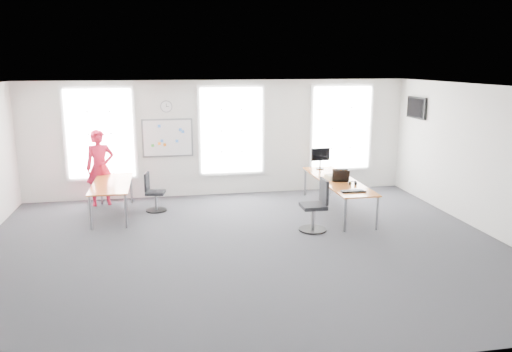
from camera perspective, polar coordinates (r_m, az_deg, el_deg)
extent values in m
plane|color=#28282D|center=(9.60, -1.25, -8.10)|extent=(10.00, 10.00, 0.00)
plane|color=silver|center=(8.97, -1.34, 10.09)|extent=(10.00, 10.00, 0.00)
plane|color=white|center=(13.07, -4.13, 4.32)|extent=(10.00, 0.00, 10.00)
plane|color=white|center=(5.41, 5.61, -8.14)|extent=(10.00, 0.00, 10.00)
plane|color=white|center=(11.11, 25.09, 1.61)|extent=(0.00, 10.00, 10.00)
cube|color=silver|center=(13.03, -17.40, 4.63)|extent=(1.60, 0.06, 2.20)
cube|color=silver|center=(13.05, -2.81, 5.21)|extent=(1.60, 0.06, 2.20)
cube|color=silver|center=(13.77, 9.71, 5.45)|extent=(1.60, 0.06, 2.20)
cube|color=#C47126|center=(11.82, 9.31, -0.51)|extent=(0.82, 3.09, 0.03)
cylinder|color=gray|center=(10.45, 10.15, -4.44)|extent=(0.05, 0.05, 0.72)
cylinder|color=gray|center=(10.72, 13.68, -4.18)|extent=(0.05, 0.05, 0.72)
cylinder|color=gray|center=(13.17, 5.65, -0.70)|extent=(0.05, 0.05, 0.72)
cylinder|color=gray|center=(13.38, 8.54, -0.57)|extent=(0.05, 0.05, 0.72)
cube|color=#C47126|center=(11.77, -16.18, -0.83)|extent=(0.84, 2.10, 0.03)
cylinder|color=gray|center=(10.97, -18.40, -4.05)|extent=(0.05, 0.05, 0.73)
cylinder|color=gray|center=(10.89, -14.65, -3.93)|extent=(0.05, 0.05, 0.73)
cylinder|color=gray|center=(12.86, -17.26, -1.53)|extent=(0.05, 0.05, 0.73)
cylinder|color=gray|center=(12.79, -14.07, -1.40)|extent=(0.05, 0.05, 0.73)
cylinder|color=black|center=(10.56, 6.48, -6.09)|extent=(0.58, 0.58, 0.03)
cylinder|color=gray|center=(10.48, 6.52, -4.79)|extent=(0.07, 0.07, 0.47)
cube|color=black|center=(10.41, 6.55, -3.45)|extent=(0.49, 0.49, 0.08)
cube|color=black|center=(10.39, 7.78, -1.72)|extent=(0.06, 0.47, 0.50)
cylinder|color=black|center=(12.07, -11.32, -3.85)|extent=(0.49, 0.49, 0.03)
cylinder|color=gray|center=(12.01, -11.36, -2.87)|extent=(0.06, 0.06, 0.40)
cube|color=black|center=(11.96, -11.41, -1.87)|extent=(0.49, 0.49, 0.07)
cube|color=black|center=(11.93, -12.36, -0.63)|extent=(0.12, 0.40, 0.43)
imported|color=red|center=(12.70, -17.38, 0.90)|extent=(0.76, 0.58, 1.86)
cube|color=white|center=(12.95, -10.08, 4.31)|extent=(1.20, 0.03, 0.90)
cylinder|color=gray|center=(12.86, -10.22, 7.83)|extent=(0.30, 0.04, 0.30)
cube|color=black|center=(13.50, 17.88, 7.44)|extent=(0.06, 0.90, 0.55)
cube|color=black|center=(10.77, 10.99, -1.74)|extent=(0.50, 0.21, 0.02)
ellipsoid|color=black|center=(10.78, 12.36, -1.74)|extent=(0.07, 0.11, 0.04)
cylinder|color=black|center=(11.00, 11.26, -1.48)|extent=(0.09, 0.09, 0.01)
cylinder|color=black|center=(11.33, 10.70, -0.84)|extent=(0.04, 0.08, 0.08)
cylinder|color=black|center=(11.38, 11.31, -0.81)|extent=(0.04, 0.08, 0.08)
cylinder|color=gold|center=(11.33, 10.70, -0.84)|extent=(0.01, 0.09, 0.09)
cube|color=black|center=(11.34, 11.02, -0.60)|extent=(0.15, 0.02, 0.01)
cube|color=black|center=(11.62, 9.59, 0.08)|extent=(0.37, 0.16, 0.29)
cube|color=orange|center=(11.55, 9.73, -0.06)|extent=(0.35, 0.17, 0.26)
cube|color=black|center=(11.53, 9.76, -0.03)|extent=(0.37, 0.18, 0.28)
cube|color=beige|center=(11.84, 8.80, -0.11)|extent=(0.39, 0.34, 0.11)
cylinder|color=black|center=(12.95, 7.32, 0.85)|extent=(0.20, 0.20, 0.02)
cylinder|color=black|center=(12.93, 7.33, 1.28)|extent=(0.04, 0.04, 0.20)
cube|color=black|center=(12.87, 7.39, 2.46)|extent=(0.49, 0.06, 0.33)
cube|color=black|center=(12.85, 7.41, 2.45)|extent=(0.45, 0.03, 0.29)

